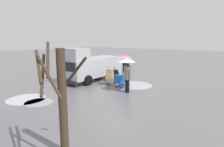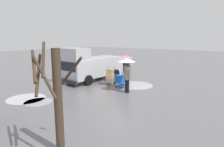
{
  "view_description": "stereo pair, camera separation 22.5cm",
  "coord_description": "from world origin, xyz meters",
  "px_view_note": "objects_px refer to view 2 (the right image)",
  "views": [
    {
      "loc": [
        -6.8,
        9.98,
        3.29
      ],
      "look_at": [
        0.29,
        0.36,
        1.05
      ],
      "focal_mm": 30.17,
      "sensor_mm": 36.0,
      "label": 1
    },
    {
      "loc": [
        -6.98,
        9.84,
        3.29
      ],
      "look_at": [
        0.29,
        0.36,
        1.05
      ],
      "focal_mm": 30.17,
      "sensor_mm": 36.0,
      "label": 2
    }
  ],
  "objects_px": {
    "hand_dolly_boxes": "(110,76)",
    "pedestrian_black_side": "(127,67)",
    "shopping_cart_vendor": "(122,79)",
    "pedestrian_pink_side": "(126,62)",
    "cargo_van_parked_right": "(92,65)",
    "bare_tree_near": "(56,97)"
  },
  "relations": [
    {
      "from": "hand_dolly_boxes",
      "to": "bare_tree_near",
      "type": "distance_m",
      "value": 8.27
    },
    {
      "from": "pedestrian_black_side",
      "to": "pedestrian_pink_side",
      "type": "bearing_deg",
      "value": -55.2
    },
    {
      "from": "hand_dolly_boxes",
      "to": "pedestrian_pink_side",
      "type": "bearing_deg",
      "value": -119.28
    },
    {
      "from": "hand_dolly_boxes",
      "to": "bare_tree_near",
      "type": "relative_size",
      "value": 0.41
    },
    {
      "from": "pedestrian_black_side",
      "to": "cargo_van_parked_right",
      "type": "bearing_deg",
      "value": -16.26
    },
    {
      "from": "shopping_cart_vendor",
      "to": "pedestrian_black_side",
      "type": "height_order",
      "value": "pedestrian_black_side"
    },
    {
      "from": "shopping_cart_vendor",
      "to": "pedestrian_pink_side",
      "type": "xyz_separation_m",
      "value": [
        0.43,
        -1.17,
        1.02
      ]
    },
    {
      "from": "bare_tree_near",
      "to": "pedestrian_black_side",
      "type": "bearing_deg",
      "value": -73.99
    },
    {
      "from": "pedestrian_black_side",
      "to": "bare_tree_near",
      "type": "relative_size",
      "value": 0.67
    },
    {
      "from": "cargo_van_parked_right",
      "to": "bare_tree_near",
      "type": "distance_m",
      "value": 9.71
    },
    {
      "from": "pedestrian_pink_side",
      "to": "pedestrian_black_side",
      "type": "bearing_deg",
      "value": 124.8
    },
    {
      "from": "cargo_van_parked_right",
      "to": "bare_tree_near",
      "type": "xyz_separation_m",
      "value": [
        -5.95,
        7.66,
        0.52
      ]
    },
    {
      "from": "shopping_cart_vendor",
      "to": "cargo_van_parked_right",
      "type": "bearing_deg",
      "value": -8.29
    },
    {
      "from": "hand_dolly_boxes",
      "to": "bare_tree_near",
      "type": "xyz_separation_m",
      "value": [
        -3.79,
        7.27,
        1.05
      ]
    },
    {
      "from": "cargo_van_parked_right",
      "to": "hand_dolly_boxes",
      "type": "distance_m",
      "value": 2.26
    },
    {
      "from": "hand_dolly_boxes",
      "to": "pedestrian_black_side",
      "type": "height_order",
      "value": "pedestrian_black_side"
    },
    {
      "from": "hand_dolly_boxes",
      "to": "cargo_van_parked_right",
      "type": "bearing_deg",
      "value": -10.19
    },
    {
      "from": "shopping_cart_vendor",
      "to": "bare_tree_near",
      "type": "relative_size",
      "value": 0.33
    },
    {
      "from": "cargo_van_parked_right",
      "to": "shopping_cart_vendor",
      "type": "distance_m",
      "value": 3.3
    },
    {
      "from": "hand_dolly_boxes",
      "to": "pedestrian_black_side",
      "type": "bearing_deg",
      "value": 157.38
    },
    {
      "from": "pedestrian_pink_side",
      "to": "pedestrian_black_side",
      "type": "distance_m",
      "value": 2.32
    },
    {
      "from": "cargo_van_parked_right",
      "to": "pedestrian_black_side",
      "type": "distance_m",
      "value": 4.29
    }
  ]
}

